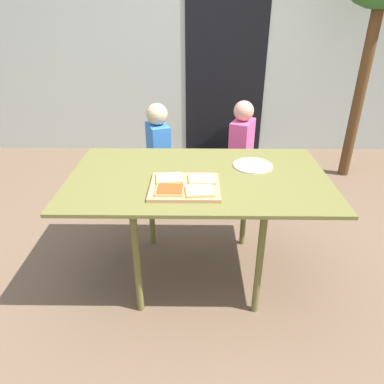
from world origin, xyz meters
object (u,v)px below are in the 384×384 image
object	(u,v)px
pizza_slice_far_left	(169,178)
pizza_slice_near_right	(200,191)
dining_table	(198,185)
plate_white_right	(253,165)
pizza_slice_near_left	(170,190)
child_right	(241,153)
pizza_slice_far_right	(202,179)
cutting_board	(185,187)
child_left	(159,154)

from	to	relation	value
pizza_slice_far_left	pizza_slice_near_right	xyz separation A→B (m)	(0.17, -0.15, 0.00)
dining_table	plate_white_right	world-z (taller)	plate_white_right
pizza_slice_near_left	pizza_slice_far_left	world-z (taller)	same
pizza_slice_far_left	child_right	size ratio (longest dim) A/B	0.17
pizza_slice_near_left	plate_white_right	distance (m)	0.61
pizza_slice_near_left	pizza_slice_far_left	bearing A→B (deg)	94.74
dining_table	pizza_slice_far_left	size ratio (longest dim) A/B	9.37
pizza_slice_far_left	pizza_slice_far_right	size ratio (longest dim) A/B	1.04
cutting_board	child_left	distance (m)	1.01
pizza_slice_far_right	plate_white_right	distance (m)	0.40
pizza_slice_far_right	pizza_slice_near_right	size ratio (longest dim) A/B	0.96
pizza_slice_near_left	child_right	xyz separation A→B (m)	(0.49, 1.03, -0.20)
plate_white_right	child_left	bearing A→B (deg)	134.46
cutting_board	pizza_slice_far_left	distance (m)	0.11
pizza_slice_near_left	pizza_slice_near_right	xyz separation A→B (m)	(0.15, -0.01, 0.00)
cutting_board	pizza_slice_far_right	distance (m)	0.11
pizza_slice_near_right	plate_white_right	xyz separation A→B (m)	(0.33, 0.38, -0.02)
dining_table	pizza_slice_near_left	distance (m)	0.29
child_left	child_right	xyz separation A→B (m)	(0.66, -0.00, 0.01)
pizza_slice_far_right	child_left	xyz separation A→B (m)	(-0.33, 0.90, -0.20)
pizza_slice_far_right	child_left	world-z (taller)	child_left
plate_white_right	dining_table	bearing A→B (deg)	-156.97
pizza_slice_near_left	child_left	size ratio (longest dim) A/B	0.16
pizza_slice_far_left	pizza_slice_far_right	distance (m)	0.18
cutting_board	plate_white_right	distance (m)	0.51
pizza_slice_near_right	child_left	distance (m)	1.11
pizza_slice_far_right	plate_white_right	size ratio (longest dim) A/B	0.64
pizza_slice_near_left	pizza_slice_far_left	xyz separation A→B (m)	(-0.01, 0.14, 0.00)
pizza_slice_far_right	pizza_slice_near_left	bearing A→B (deg)	-140.93
pizza_slice_far_left	pizza_slice_far_right	xyz separation A→B (m)	(0.18, -0.01, 0.00)
dining_table	pizza_slice_near_left	size ratio (longest dim) A/B	10.07
pizza_slice_far_right	plate_white_right	world-z (taller)	pizza_slice_far_right
cutting_board	child_right	world-z (taller)	child_right
pizza_slice_far_left	child_right	distance (m)	1.04
pizza_slice_far_left	child_left	xyz separation A→B (m)	(-0.15, 0.89, -0.20)
child_left	cutting_board	bearing A→B (deg)	-76.02
plate_white_right	child_left	world-z (taller)	child_left
pizza_slice_far_right	child_right	distance (m)	0.97
dining_table	cutting_board	bearing A→B (deg)	-114.42
child_left	dining_table	bearing A→B (deg)	-68.63
pizza_slice_far_left	child_left	size ratio (longest dim) A/B	0.17
cutting_board	pizza_slice_near_right	size ratio (longest dim) A/B	2.34
cutting_board	child_right	bearing A→B (deg)	66.46
pizza_slice_far_left	child_right	xyz separation A→B (m)	(0.50, 0.88, -0.20)
dining_table	child_left	size ratio (longest dim) A/B	1.60
cutting_board	dining_table	bearing A→B (deg)	65.58
cutting_board	child_right	xyz separation A→B (m)	(0.42, 0.96, -0.18)
child_left	pizza_slice_near_left	bearing A→B (deg)	-80.94
dining_table	child_right	distance (m)	0.87
cutting_board	pizza_slice_near_right	world-z (taller)	pizza_slice_near_right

